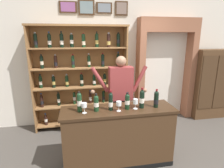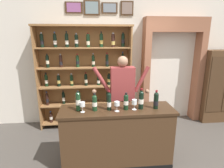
# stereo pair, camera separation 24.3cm
# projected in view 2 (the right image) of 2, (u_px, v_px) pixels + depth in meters

# --- Properties ---
(ground_plane) EXTENTS (14.00, 14.00, 0.02)m
(ground_plane) POSITION_uv_depth(u_px,v_px,m) (127.00, 162.00, 3.14)
(ground_plane) COLOR #47423D
(back_wall) EXTENTS (12.00, 0.19, 3.51)m
(back_wall) POSITION_uv_depth(u_px,v_px,m) (115.00, 49.00, 4.37)
(back_wall) COLOR silver
(back_wall) RESTS_ON ground
(wine_shelf) EXTENTS (2.08, 0.35, 2.29)m
(wine_shelf) POSITION_uv_depth(u_px,v_px,m) (85.00, 74.00, 4.14)
(wine_shelf) COLOR olive
(wine_shelf) RESTS_ON ground
(archway_doorway) EXTENTS (1.45, 0.45, 2.46)m
(archway_doorway) POSITION_uv_depth(u_px,v_px,m) (171.00, 63.00, 4.47)
(archway_doorway) COLOR #935B42
(archway_doorway) RESTS_ON ground
(side_cabinet) EXTENTS (0.85, 0.41, 1.74)m
(side_cabinet) POSITION_uv_depth(u_px,v_px,m) (219.00, 86.00, 4.50)
(side_cabinet) COLOR #4C331E
(side_cabinet) RESTS_ON ground
(tasting_counter) EXTENTS (1.78, 0.53, 0.96)m
(tasting_counter) POSITION_uv_depth(u_px,v_px,m) (117.00, 136.00, 3.00)
(tasting_counter) COLOR #422B19
(tasting_counter) RESTS_ON ground
(shopkeeper) EXTENTS (1.07, 0.22, 1.72)m
(shopkeeper) POSITION_uv_depth(u_px,v_px,m) (122.00, 91.00, 3.43)
(shopkeeper) COLOR #2D3347
(shopkeeper) RESTS_ON ground
(tasting_bottle_grappa) EXTENTS (0.07, 0.07, 0.31)m
(tasting_bottle_grappa) POSITION_uv_depth(u_px,v_px,m) (78.00, 101.00, 2.78)
(tasting_bottle_grappa) COLOR #19381E
(tasting_bottle_grappa) RESTS_ON tasting_counter
(tasting_bottle_vin_santo) EXTENTS (0.08, 0.08, 0.28)m
(tasting_bottle_vin_santo) POSITION_uv_depth(u_px,v_px,m) (95.00, 102.00, 2.78)
(tasting_bottle_vin_santo) COLOR #19381E
(tasting_bottle_vin_santo) RESTS_ON tasting_counter
(tasting_bottle_brunello) EXTENTS (0.07, 0.07, 0.32)m
(tasting_bottle_brunello) POSITION_uv_depth(u_px,v_px,m) (109.00, 101.00, 2.80)
(tasting_bottle_brunello) COLOR black
(tasting_bottle_brunello) RESTS_ON tasting_counter
(tasting_bottle_prosecco) EXTENTS (0.07, 0.07, 0.27)m
(tasting_bottle_prosecco) POSITION_uv_depth(u_px,v_px,m) (126.00, 101.00, 2.82)
(tasting_bottle_prosecco) COLOR black
(tasting_bottle_prosecco) RESTS_ON tasting_counter
(tasting_bottle_riserva) EXTENTS (0.08, 0.08, 0.33)m
(tasting_bottle_riserva) POSITION_uv_depth(u_px,v_px,m) (141.00, 99.00, 2.85)
(tasting_bottle_riserva) COLOR black
(tasting_bottle_riserva) RESTS_ON tasting_counter
(tasting_bottle_chianti) EXTENTS (0.07, 0.07, 0.30)m
(tasting_bottle_chianti) POSITION_uv_depth(u_px,v_px,m) (156.00, 100.00, 2.86)
(tasting_bottle_chianti) COLOR black
(tasting_bottle_chianti) RESTS_ON tasting_counter
(wine_glass_spare) EXTENTS (0.08, 0.08, 0.16)m
(wine_glass_spare) POSITION_uv_depth(u_px,v_px,m) (82.00, 105.00, 2.73)
(wine_glass_spare) COLOR silver
(wine_glass_spare) RESTS_ON tasting_counter
(wine_glass_right) EXTENTS (0.08, 0.08, 0.15)m
(wine_glass_right) POSITION_uv_depth(u_px,v_px,m) (117.00, 104.00, 2.76)
(wine_glass_right) COLOR silver
(wine_glass_right) RESTS_ON tasting_counter
(wine_glass_center) EXTENTS (0.07, 0.07, 0.16)m
(wine_glass_center) POSITION_uv_depth(u_px,v_px,m) (134.00, 103.00, 2.82)
(wine_glass_center) COLOR silver
(wine_glass_center) RESTS_ON tasting_counter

